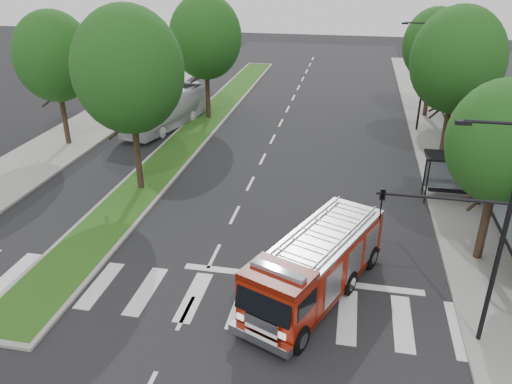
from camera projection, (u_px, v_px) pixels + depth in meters
ground at (214, 256)px, 22.35m from camera, size 140.00×140.00×0.00m
sidewalk_right at (467, 186)px, 28.99m from camera, size 5.00×80.00×0.15m
sidewalk_left at (47, 153)px, 33.71m from camera, size 5.00×80.00×0.15m
median at (202, 125)px, 39.31m from camera, size 3.00×50.00×0.15m
bus_shelter at (455, 165)px, 26.74m from camera, size 3.20×1.60×2.61m
tree_right_near at (503, 142)px, 19.75m from camera, size 4.40×4.40×8.05m
tree_right_mid at (457, 60)px, 29.96m from camera, size 5.60×5.60×9.72m
tree_right_far at (435, 45)px, 39.09m from camera, size 5.00×5.00×8.73m
tree_median_near at (128, 70)px, 25.79m from camera, size 5.80×5.80×10.16m
tree_median_far at (205, 37)px, 38.33m from camera, size 5.60×5.60×9.72m
tree_left_mid at (54, 57)px, 32.78m from camera, size 5.20×5.20×9.16m
streetlight_right_near at (476, 222)px, 15.57m from camera, size 4.08×0.22×8.00m
streetlight_right_far at (422, 72)px, 36.34m from camera, size 2.11×0.20×8.00m
fire_engine at (316, 266)px, 19.30m from camera, size 5.33×8.29×2.77m
city_bus at (168, 109)px, 38.73m from camera, size 4.32×10.05×2.73m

